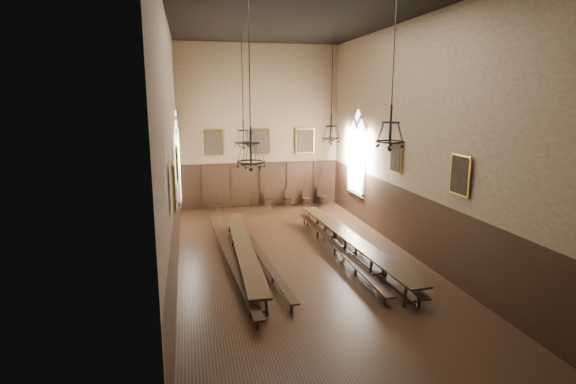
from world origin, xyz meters
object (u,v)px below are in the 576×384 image
object	(u,v)px
table_right	(350,246)
chair_1	(219,205)
bench_right_outer	(361,246)
chandelier_back_right	(331,131)
chair_4	(269,203)
chandelier_front_left	(251,151)
chair_6	(306,201)
chair_5	(288,201)
bench_left_inner	(258,254)
chandelier_back_left	(243,134)
bench_left_outer	(230,259)
table_left	(244,254)
chair_7	(322,200)
chair_3	(255,203)
chandelier_front_right	(390,133)
bench_right_inner	(335,248)

from	to	relation	value
table_right	chair_1	size ratio (longest dim) A/B	11.15
bench_right_outer	chandelier_back_right	xyz separation A→B (m)	(-0.52, 2.58, 4.39)
chair_4	chandelier_front_left	world-z (taller)	chandelier_front_left
bench_right_outer	chair_6	world-z (taller)	chair_6
chair_5	bench_right_outer	bearing A→B (deg)	-75.18
bench_right_outer	chair_5	world-z (taller)	chair_5
bench_left_inner	chandelier_back_left	world-z (taller)	chandelier_back_left
bench_left_outer	chandelier_back_right	bearing A→B (deg)	31.35
bench_left_outer	chandelier_back_left	xyz separation A→B (m)	(0.97, 3.07, 4.31)
table_right	chair_5	bearing A→B (deg)	93.65
table_left	table_right	size ratio (longest dim) A/B	0.93
table_right	chair_6	size ratio (longest dim) A/B	11.35
chair_7	chandelier_back_left	size ratio (longest dim) A/B	0.21
chair_1	table_right	bearing A→B (deg)	-44.68
table_left	chair_3	distance (m)	8.72
chandelier_front_left	chandelier_front_right	world-z (taller)	same
chair_5	chair_4	bearing A→B (deg)	-167.48
chair_5	chair_7	distance (m)	2.00
chair_1	chair_5	size ratio (longest dim) A/B	0.94
bench_left_inner	chair_5	world-z (taller)	chair_5
bench_left_inner	table_left	bearing A→B (deg)	-159.46
bench_left_inner	bench_right_outer	xyz separation A→B (m)	(4.16, -0.10, 0.03)
chair_6	chandelier_back_right	bearing A→B (deg)	-101.28
chair_1	chandelier_back_left	distance (m)	7.15
bench_left_outer	chandelier_front_left	xyz separation A→B (m)	(0.51, -2.39, 4.22)
chair_1	chair_7	distance (m)	5.94
bench_left_outer	chandelier_back_right	size ratio (longest dim) A/B	2.18
table_right	chair_6	distance (m)	8.62
chair_3	chair_5	world-z (taller)	chair_3
table_right	bench_left_inner	bearing A→B (deg)	175.52
table_right	chandelier_front_right	xyz separation A→B (m)	(0.11, -2.88, 4.63)
table_left	chair_4	distance (m)	8.86
bench_right_outer	chandelier_front_left	xyz separation A→B (m)	(-4.74, -2.70, 4.21)
bench_left_outer	chandelier_back_right	world-z (taller)	chandelier_back_right
chair_3	chair_1	bearing A→B (deg)	-159.55
bench_right_outer	chair_1	distance (m)	9.79
table_right	chair_3	world-z (taller)	chair_3
bench_right_inner	chair_6	bearing A→B (deg)	82.67
chandelier_back_right	bench_right_inner	bearing A→B (deg)	-103.11
bench_left_inner	bench_right_outer	world-z (taller)	bench_right_outer
chair_3	chandelier_front_left	size ratio (longest dim) A/B	0.20
bench_right_outer	chair_6	xyz separation A→B (m)	(-0.03, 8.42, -0.03)
chair_5	chandelier_back_right	size ratio (longest dim) A/B	0.20
bench_left_inner	chandelier_back_right	size ratio (longest dim) A/B	2.02
chandelier_front_right	chandelier_back_right	bearing A→B (deg)	90.79
bench_left_inner	bench_right_inner	size ratio (longest dim) A/B	0.97
chair_1	chair_7	xyz separation A→B (m)	(5.94, -0.03, 0.04)
chair_1	chandelier_front_right	distance (m)	13.24
table_right	chandelier_back_right	size ratio (longest dim) A/B	2.12
table_left	chair_5	xyz separation A→B (m)	(3.62, 8.61, -0.08)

